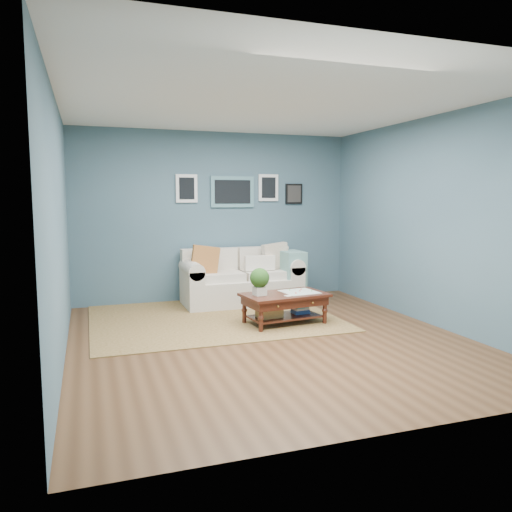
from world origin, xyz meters
name	(u,v)px	position (x,y,z in m)	size (l,w,h in m)	color
room_shell	(268,223)	(0.01, 0.06, 1.36)	(5.00, 5.02, 2.70)	brown
area_rug	(213,318)	(-0.38, 1.21, 0.01)	(3.26, 2.60, 0.01)	brown
loveseat	(246,279)	(0.36, 2.02, 0.39)	(1.86, 0.85, 0.96)	silver
coffee_table	(280,299)	(0.38, 0.60, 0.34)	(1.16, 0.76, 0.76)	black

